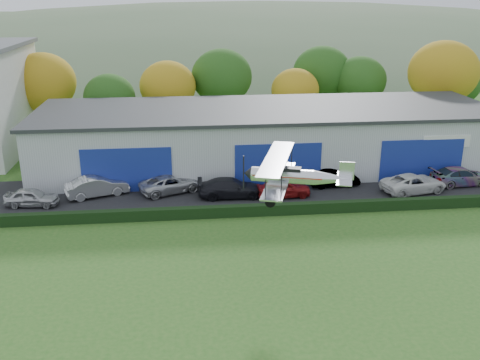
{
  "coord_description": "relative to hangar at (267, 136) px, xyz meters",
  "views": [
    {
      "loc": [
        -2.48,
        -18.88,
        15.03
      ],
      "look_at": [
        0.74,
        11.11,
        4.49
      ],
      "focal_mm": 40.47,
      "sensor_mm": 36.0,
      "label": 1
    }
  ],
  "objects": [
    {
      "name": "car_3",
      "position": [
        -4.02,
        -8.05,
        -1.87
      ],
      "size": [
        5.11,
        2.16,
        1.47
      ],
      "primitive_type": "imported",
      "rotation": [
        0.0,
        0.0,
        1.55
      ],
      "color": "black",
      "rests_on": "apron"
    },
    {
      "name": "tree_belt",
      "position": [
        -4.15,
        12.64,
        2.95
      ],
      "size": [
        75.7,
        13.22,
        10.12
      ],
      "color": "#3D2614",
      "rests_on": "ground"
    },
    {
      "name": "biplane",
      "position": [
        -1.78,
        -19.99,
        3.13
      ],
      "size": [
        5.97,
        6.75,
        2.53
      ],
      "rotation": [
        0.0,
        0.0,
        -0.31
      ],
      "color": "silver"
    },
    {
      "name": "car_5",
      "position": [
        4.5,
        -6.53,
        -1.93
      ],
      "size": [
        4.21,
        1.76,
        1.35
      ],
      "primitive_type": "imported",
      "rotation": [
        0.0,
        0.0,
        1.65
      ],
      "color": "gray",
      "rests_on": "apron"
    },
    {
      "name": "car_0",
      "position": [
        -18.77,
        -8.3,
        -1.94
      ],
      "size": [
        4.06,
        1.98,
        1.33
      ],
      "primitive_type": "imported",
      "rotation": [
        0.0,
        0.0,
        1.47
      ],
      "color": "silver",
      "rests_on": "apron"
    },
    {
      "name": "car_2",
      "position": [
        -8.61,
        -6.49,
        -1.92
      ],
      "size": [
        5.43,
        4.04,
        1.37
      ],
      "primitive_type": "imported",
      "rotation": [
        0.0,
        0.0,
        1.98
      ],
      "color": "silver",
      "rests_on": "apron"
    },
    {
      "name": "hedge",
      "position": [
        -2.0,
        -11.78,
        -2.26
      ],
      "size": [
        46.0,
        0.6,
        0.8
      ],
      "primitive_type": "cube",
      "color": "black",
      "rests_on": "ground"
    },
    {
      "name": "car_4",
      "position": [
        0.01,
        -8.46,
        -1.9
      ],
      "size": [
        4.26,
        1.98,
        1.41
      ],
      "primitive_type": "imported",
      "rotation": [
        0.0,
        0.0,
        1.65
      ],
      "color": "maroon",
      "rests_on": "apron"
    },
    {
      "name": "car_6",
      "position": [
        10.39,
        -8.53,
        -1.88
      ],
      "size": [
        5.63,
        3.54,
        1.45
      ],
      "primitive_type": "imported",
      "rotation": [
        0.0,
        0.0,
        1.8
      ],
      "color": "silver",
      "rests_on": "apron"
    },
    {
      "name": "hangar",
      "position": [
        0.0,
        0.0,
        0.0
      ],
      "size": [
        40.6,
        12.6,
        5.3
      ],
      "color": "#B2B7BC",
      "rests_on": "ground"
    },
    {
      "name": "distant_hills",
      "position": [
        -9.38,
        112.02,
        -15.7
      ],
      "size": [
        430.0,
        196.0,
        56.0
      ],
      "color": "#4C6642",
      "rests_on": "ground"
    },
    {
      "name": "car_7",
      "position": [
        14.93,
        -7.28,
        -1.87
      ],
      "size": [
        5.21,
        2.46,
        1.47
      ],
      "primitive_type": "imported",
      "rotation": [
        0.0,
        0.0,
        1.65
      ],
      "color": "gray",
      "rests_on": "apron"
    },
    {
      "name": "car_1",
      "position": [
        -14.28,
        -6.72,
        -1.82
      ],
      "size": [
        5.04,
        3.26,
        1.57
      ],
      "primitive_type": "imported",
      "rotation": [
        0.0,
        0.0,
        1.94
      ],
      "color": "silver",
      "rests_on": "apron"
    },
    {
      "name": "apron",
      "position": [
        -2.0,
        -6.98,
        -2.63
      ],
      "size": [
        48.0,
        9.0,
        0.05
      ],
      "primitive_type": "cube",
      "color": "black",
      "rests_on": "ground"
    }
  ]
}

